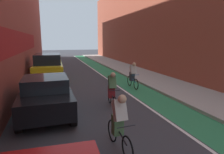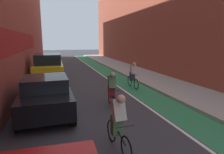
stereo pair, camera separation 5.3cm
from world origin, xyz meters
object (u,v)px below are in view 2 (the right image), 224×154
at_px(parked_sedan_black, 46,94).
at_px(cyclist_far, 133,75).
at_px(cyclist_trailing, 112,88).
at_px(cyclist_mid, 118,120).
at_px(parked_suv_yellow_cab, 49,67).

xyz_separation_m(parked_sedan_black, cyclist_far, (5.05, 3.02, 0.02)).
height_order(parked_sedan_black, cyclist_trailing, cyclist_trailing).
distance_m(cyclist_mid, cyclist_far, 7.25).
height_order(parked_sedan_black, parked_suv_yellow_cab, parked_suv_yellow_cab).
xyz_separation_m(parked_sedan_black, parked_suv_yellow_cab, (-0.00, 6.80, 0.23)).
distance_m(parked_sedan_black, cyclist_far, 5.88).
height_order(parked_suv_yellow_cab, cyclist_far, parked_suv_yellow_cab).
bearing_deg(parked_sedan_black, cyclist_far, 30.85).
relative_size(cyclist_mid, cyclist_far, 0.99).
bearing_deg(parked_suv_yellow_cab, cyclist_mid, -79.50).
bearing_deg(parked_sedan_black, cyclist_mid, -61.48).
relative_size(cyclist_trailing, cyclist_far, 0.98).
bearing_deg(cyclist_mid, cyclist_trailing, 76.07).
bearing_deg(parked_sedan_black, parked_suv_yellow_cab, 90.02).
xyz_separation_m(cyclist_mid, cyclist_far, (3.14, 6.53, -0.04)).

